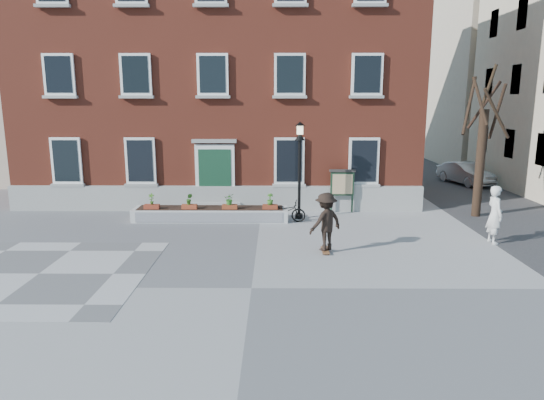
{
  "coord_description": "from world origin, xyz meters",
  "views": [
    {
      "loc": [
        0.62,
        -11.78,
        4.77
      ],
      "look_at": [
        0.5,
        4.0,
        1.5
      ],
      "focal_mm": 32.0,
      "sensor_mm": 36.0,
      "label": 1
    }
  ],
  "objects_px": {
    "notice_board": "(342,184)",
    "bystander": "(495,215)",
    "parked_car": "(465,173)",
    "skateboarder": "(326,222)",
    "bicycle": "(285,211)",
    "lamp_post": "(300,157)"
  },
  "relations": [
    {
      "from": "skateboarder",
      "to": "bicycle",
      "type": "bearing_deg",
      "value": 107.19
    },
    {
      "from": "parked_car",
      "to": "skateboarder",
      "type": "bearing_deg",
      "value": -142.15
    },
    {
      "from": "bicycle",
      "to": "skateboarder",
      "type": "relative_size",
      "value": 0.85
    },
    {
      "from": "bicycle",
      "to": "notice_board",
      "type": "distance_m",
      "value": 3.08
    },
    {
      "from": "parked_car",
      "to": "skateboarder",
      "type": "xyz_separation_m",
      "value": [
        -9.33,
        -12.79,
        0.37
      ]
    },
    {
      "from": "bystander",
      "to": "lamp_post",
      "type": "relative_size",
      "value": 0.5
    },
    {
      "from": "lamp_post",
      "to": "notice_board",
      "type": "relative_size",
      "value": 2.1
    },
    {
      "from": "lamp_post",
      "to": "skateboarder",
      "type": "xyz_separation_m",
      "value": [
        0.63,
        -4.47,
        -1.54
      ]
    },
    {
      "from": "bicycle",
      "to": "skateboarder",
      "type": "height_order",
      "value": "skateboarder"
    },
    {
      "from": "bystander",
      "to": "notice_board",
      "type": "relative_size",
      "value": 1.05
    },
    {
      "from": "parked_car",
      "to": "bystander",
      "type": "relative_size",
      "value": 1.94
    },
    {
      "from": "parked_car",
      "to": "bystander",
      "type": "distance_m",
      "value": 12.26
    },
    {
      "from": "skateboarder",
      "to": "parked_car",
      "type": "bearing_deg",
      "value": 53.89
    },
    {
      "from": "bicycle",
      "to": "parked_car",
      "type": "xyz_separation_m",
      "value": [
        10.55,
        8.85,
        0.2
      ]
    },
    {
      "from": "bicycle",
      "to": "notice_board",
      "type": "bearing_deg",
      "value": -48.23
    },
    {
      "from": "lamp_post",
      "to": "skateboarder",
      "type": "height_order",
      "value": "lamp_post"
    },
    {
      "from": "bicycle",
      "to": "bystander",
      "type": "bearing_deg",
      "value": -103.8
    },
    {
      "from": "notice_board",
      "to": "bystander",
      "type": "bearing_deg",
      "value": -44.82
    },
    {
      "from": "lamp_post",
      "to": "skateboarder",
      "type": "distance_m",
      "value": 4.77
    },
    {
      "from": "lamp_post",
      "to": "skateboarder",
      "type": "bearing_deg",
      "value": -82.03
    },
    {
      "from": "bystander",
      "to": "skateboarder",
      "type": "relative_size",
      "value": 1.02
    },
    {
      "from": "bicycle",
      "to": "parked_car",
      "type": "relative_size",
      "value": 0.43
    }
  ]
}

